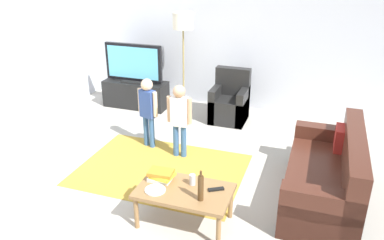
{
  "coord_description": "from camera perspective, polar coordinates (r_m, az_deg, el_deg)",
  "views": [
    {
      "loc": [
        1.57,
        -3.92,
        2.72
      ],
      "look_at": [
        0.0,
        0.6,
        0.65
      ],
      "focal_mm": 36.42,
      "sensor_mm": 36.0,
      "label": 1
    }
  ],
  "objects": [
    {
      "name": "ground",
      "position": [
        5.02,
        -2.27,
        -9.41
      ],
      "size": [
        7.8,
        7.8,
        0.0
      ],
      "primitive_type": "plane",
      "color": "#B2ADA3"
    },
    {
      "name": "wall_back",
      "position": [
        7.23,
        6.39,
        12.32
      ],
      "size": [
        6.0,
        0.12,
        2.7
      ],
      "primitive_type": "cube",
      "color": "silver",
      "rests_on": "ground"
    },
    {
      "name": "area_rug",
      "position": [
        5.35,
        -4.54,
        -7.22
      ],
      "size": [
        2.2,
        1.6,
        0.01
      ],
      "primitive_type": "cube",
      "color": "#B28C33",
      "rests_on": "ground"
    },
    {
      "name": "tv_stand",
      "position": [
        7.46,
        -8.21,
        3.74
      ],
      "size": [
        1.2,
        0.44,
        0.5
      ],
      "color": "black",
      "rests_on": "ground"
    },
    {
      "name": "tv",
      "position": [
        7.26,
        -8.56,
        8.18
      ],
      "size": [
        1.1,
        0.28,
        0.71
      ],
      "color": "black",
      "rests_on": "tv_stand"
    },
    {
      "name": "couch",
      "position": [
        4.87,
        19.49,
        -8.04
      ],
      "size": [
        0.8,
        1.8,
        0.86
      ],
      "color": "#472319",
      "rests_on": "ground"
    },
    {
      "name": "armchair",
      "position": [
        6.79,
        5.57,
        2.39
      ],
      "size": [
        0.6,
        0.6,
        0.9
      ],
      "color": "black",
      "rests_on": "ground"
    },
    {
      "name": "floor_lamp",
      "position": [
        6.9,
        -1.31,
        13.57
      ],
      "size": [
        0.36,
        0.36,
        1.78
      ],
      "color": "#262626",
      "rests_on": "ground"
    },
    {
      "name": "child_near_tv",
      "position": [
        5.72,
        -6.49,
        1.94
      ],
      "size": [
        0.34,
        0.19,
        1.07
      ],
      "color": "#33598C",
      "rests_on": "ground"
    },
    {
      "name": "child_center",
      "position": [
        5.4,
        -1.86,
        0.79
      ],
      "size": [
        0.36,
        0.17,
        1.07
      ],
      "color": "#33598C",
      "rests_on": "ground"
    },
    {
      "name": "coffee_table",
      "position": [
        4.19,
        -1.14,
        -10.69
      ],
      "size": [
        1.0,
        0.6,
        0.42
      ],
      "color": "olive",
      "rests_on": "ground"
    },
    {
      "name": "book_stack",
      "position": [
        4.3,
        -4.53,
        -8.07
      ],
      "size": [
        0.28,
        0.23,
        0.12
      ],
      "color": "white",
      "rests_on": "coffee_table"
    },
    {
      "name": "bottle",
      "position": [
        3.93,
        1.28,
        -9.89
      ],
      "size": [
        0.06,
        0.06,
        0.34
      ],
      "color": "#4C3319",
      "rests_on": "coffee_table"
    },
    {
      "name": "tv_remote",
      "position": [
        4.16,
        3.54,
        -10.08
      ],
      "size": [
        0.17,
        0.13,
        0.02
      ],
      "primitive_type": "cube",
      "rotation": [
        0.0,
        0.0,
        0.54
      ],
      "color": "black",
      "rests_on": "coffee_table"
    },
    {
      "name": "soda_can",
      "position": [
        4.21,
        0.06,
        -8.73
      ],
      "size": [
        0.07,
        0.07,
        0.12
      ],
      "primitive_type": "cylinder",
      "color": "silver",
      "rests_on": "coffee_table"
    },
    {
      "name": "plate",
      "position": [
        4.16,
        -5.41,
        -10.17
      ],
      "size": [
        0.22,
        0.22,
        0.02
      ],
      "color": "white",
      "rests_on": "coffee_table"
    }
  ]
}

